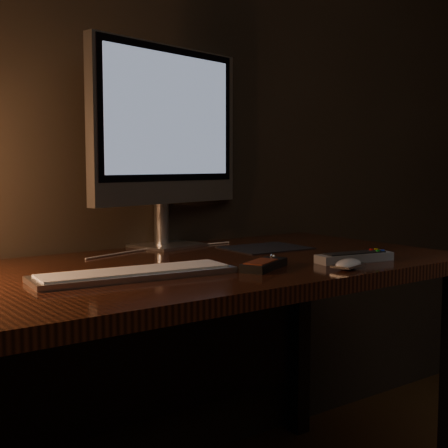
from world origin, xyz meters
TOP-DOWN VIEW (x-y plane):
  - desk at (0.00, 1.93)m, footprint 1.60×0.75m
  - monitor at (0.18, 2.18)m, footprint 0.58×0.21m
  - keyboard at (-0.16, 1.77)m, footprint 0.48×0.18m
  - mousepad at (0.40, 1.97)m, footprint 0.25×0.21m
  - mouse at (0.31, 1.55)m, footprint 0.11×0.08m
  - media_remote at (0.15, 1.68)m, footprint 0.17×0.13m
  - tv_remote at (0.42, 1.62)m, footprint 0.23×0.09m
  - cable at (0.12, 2.12)m, footprint 0.52×0.06m

SIDE VIEW (x-z plane):
  - desk at x=0.00m, z-range 0.25..1.00m
  - mousepad at x=0.40m, z-range 0.75..0.75m
  - cable at x=0.12m, z-range 0.75..0.75m
  - keyboard at x=-0.16m, z-range 0.75..0.77m
  - mouse at x=0.31m, z-range 0.75..0.77m
  - media_remote at x=0.15m, z-range 0.75..0.78m
  - tv_remote at x=0.42m, z-range 0.75..0.78m
  - monitor at x=0.18m, z-range 0.81..1.42m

